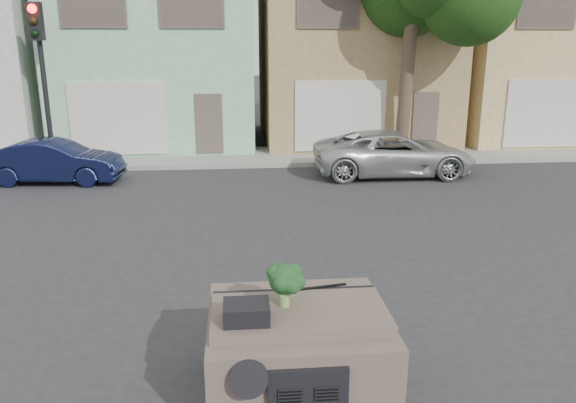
{
  "coord_description": "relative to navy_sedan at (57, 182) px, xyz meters",
  "views": [
    {
      "loc": [
        -0.64,
        -8.66,
        3.93
      ],
      "look_at": [
        0.21,
        0.5,
        1.3
      ],
      "focal_mm": 35.0,
      "sensor_mm": 36.0,
      "label": 1
    }
  ],
  "objects": [
    {
      "name": "wiper_arm",
      "position": [
        6.12,
        -10.27,
        1.13
      ],
      "size": [
        0.69,
        0.15,
        0.02
      ],
      "primitive_type": "cube",
      "rotation": [
        0.0,
        0.0,
        0.17
      ],
      "color": "black",
      "rests_on": "car_dashboard"
    },
    {
      "name": "townhouse_mint",
      "position": [
        2.34,
        6.85,
        3.77
      ],
      "size": [
        7.2,
        8.2,
        7.55
      ],
      "primitive_type": "cube",
      "color": "#94CEA3",
      "rests_on": "ground"
    },
    {
      "name": "townhouse_tan",
      "position": [
        9.84,
        6.85,
        3.77
      ],
      "size": [
        7.2,
        8.2,
        7.55
      ],
      "primitive_type": "cube",
      "color": "#A38759",
      "rests_on": "ground"
    },
    {
      "name": "tree_near",
      "position": [
        10.84,
        2.15,
        4.25
      ],
      "size": [
        4.4,
        4.0,
        8.5
      ],
      "primitive_type": "cube",
      "color": "#1C4012",
      "rests_on": "ground"
    },
    {
      "name": "navy_sedan",
      "position": [
        0.0,
        0.0,
        0.0
      ],
      "size": [
        3.85,
        1.62,
        1.24
      ],
      "primitive_type": "imported",
      "rotation": [
        0.0,
        0.0,
        1.48
      ],
      "color": "#101638",
      "rests_on": "ground"
    },
    {
      "name": "silver_pickup",
      "position": [
        9.93,
        0.04,
        0.0
      ],
      "size": [
        4.86,
        2.28,
        1.34
      ],
      "primitive_type": "imported",
      "rotation": [
        0.0,
        0.0,
        1.56
      ],
      "color": "silver",
      "rests_on": "ground"
    },
    {
      "name": "traffic_signal",
      "position": [
        -0.66,
        1.85,
        2.55
      ],
      "size": [
        0.4,
        0.4,
        5.1
      ],
      "primitive_type": "cube",
      "color": "black",
      "rests_on": "ground"
    },
    {
      "name": "car_dashboard",
      "position": [
        5.84,
        -10.65,
        0.56
      ],
      "size": [
        2.0,
        1.8,
        1.12
      ],
      "primitive_type": "cube",
      "color": "brown",
      "rests_on": "ground"
    },
    {
      "name": "townhouse_beige",
      "position": [
        17.34,
        6.85,
        3.77
      ],
      "size": [
        7.2,
        8.2,
        7.55
      ],
      "primitive_type": "cube",
      "color": "#D7BA7B",
      "rests_on": "ground"
    },
    {
      "name": "ground_plane",
      "position": [
        5.84,
        -7.65,
        0.0
      ],
      "size": [
        120.0,
        120.0,
        0.0
      ],
      "primitive_type": "plane",
      "color": "#303033",
      "rests_on": "ground"
    },
    {
      "name": "sidewalk",
      "position": [
        5.84,
        2.85,
        0.07
      ],
      "size": [
        40.0,
        3.0,
        0.15
      ],
      "primitive_type": "cube",
      "color": "gray",
      "rests_on": "ground"
    },
    {
      "name": "broccoli",
      "position": [
        5.68,
        -10.68,
        1.37
      ],
      "size": [
        0.49,
        0.49,
        0.49
      ],
      "primitive_type": "cube",
      "rotation": [
        0.0,
        0.0,
        1.82
      ],
      "color": "#163918",
      "rests_on": "car_dashboard"
    },
    {
      "name": "instrument_hump",
      "position": [
        5.26,
        -11.0,
        1.22
      ],
      "size": [
        0.48,
        0.38,
        0.2
      ],
      "primitive_type": "cube",
      "color": "black",
      "rests_on": "car_dashboard"
    }
  ]
}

